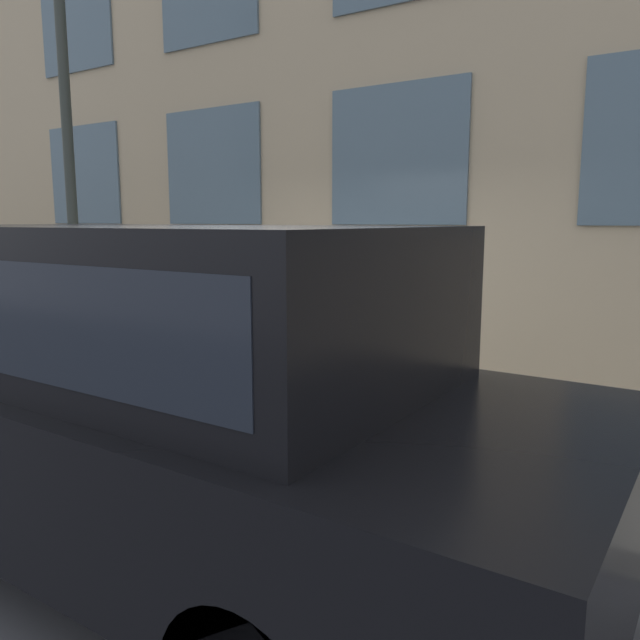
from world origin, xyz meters
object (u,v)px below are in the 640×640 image
at_px(person, 348,334).
at_px(parked_truck_black_near, 134,371).
at_px(street_lamp, 65,98).
at_px(fire_hydrant, 293,390).

xyz_separation_m(person, parked_truck_black_near, (-1.82, 0.32, 0.03)).
bearing_deg(street_lamp, fire_hydrant, -96.92).
height_order(fire_hydrant, street_lamp, street_lamp).
relative_size(person, parked_truck_black_near, 0.28).
height_order(fire_hydrant, person, person).
xyz_separation_m(parked_truck_black_near, street_lamp, (2.18, 3.62, 2.20)).
distance_m(parked_truck_black_near, street_lamp, 4.76).
xyz_separation_m(fire_hydrant, person, (0.06, -0.50, 0.51)).
xyz_separation_m(person, street_lamp, (0.36, 3.94, 2.23)).
height_order(fire_hydrant, parked_truck_black_near, parked_truck_black_near).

